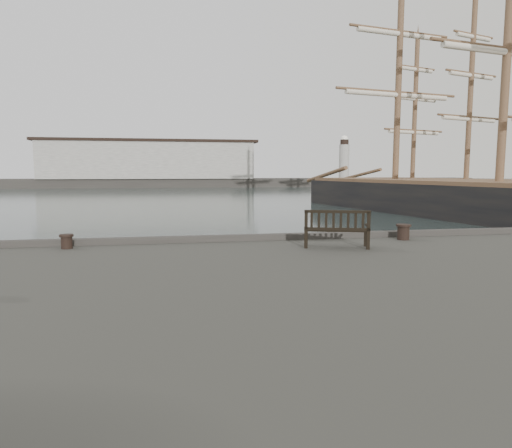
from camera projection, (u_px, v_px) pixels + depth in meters
The scene contains 7 objects.
ground at pixel (273, 288), 14.26m from camera, with size 400.00×400.00×0.00m, color black.
breakwater at pixel (165, 168), 102.84m from camera, with size 140.00×9.50×12.20m.
bench at pixel (336, 236), 12.49m from camera, with size 1.86×1.09×1.01m.
bollard_left at pixel (67, 241), 12.33m from camera, with size 0.37×0.37×0.39m, color black.
bollard_right at pixel (403, 232), 13.93m from camera, with size 0.45×0.45×0.47m, color black.
tall_ship_main at pixel (497, 209), 34.24m from camera, with size 16.43×44.20×32.51m.
tall_ship_far at pixel (465, 196), 52.30m from camera, with size 14.23×29.54×24.84m.
Camera 1 is at (-3.03, -13.61, 3.65)m, focal length 32.00 mm.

